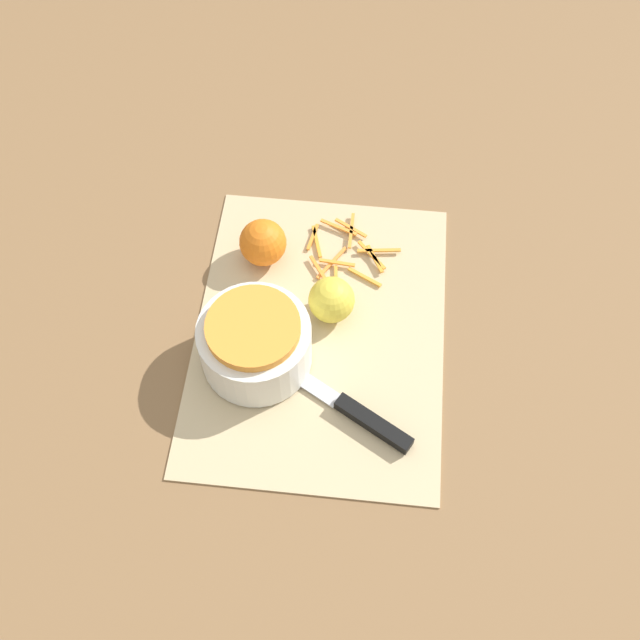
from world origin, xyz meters
TOP-DOWN VIEW (x-y plane):
  - ground_plane at (0.00, 0.00)m, footprint 4.00×4.00m
  - cutting_board at (0.00, 0.00)m, footprint 0.47×0.35m
  - bowl_speckled at (-0.05, 0.08)m, footprint 0.15×0.15m
  - knife at (-0.12, -0.06)m, footprint 0.14×0.22m
  - orange_left at (0.12, 0.10)m, footprint 0.07×0.07m
  - lemon at (0.03, -0.01)m, footprint 0.07×0.07m
  - peel_pile at (0.14, -0.02)m, footprint 0.14×0.14m

SIDE VIEW (x-z plane):
  - ground_plane at x=0.00m, z-range 0.00..0.00m
  - cutting_board at x=0.00m, z-range 0.00..0.01m
  - peel_pile at x=0.14m, z-range 0.01..0.01m
  - knife at x=-0.12m, z-range 0.00..0.02m
  - lemon at x=0.03m, z-range 0.01..0.07m
  - orange_left at x=0.12m, z-range 0.01..0.08m
  - bowl_speckled at x=-0.05m, z-range 0.00..0.09m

